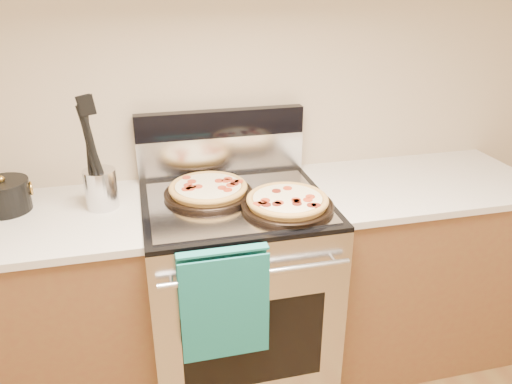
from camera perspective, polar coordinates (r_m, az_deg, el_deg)
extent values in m
plane|color=#C6B08F|center=(2.25, -4.41, 12.76)|extent=(4.00, 0.00, 4.00)
cube|color=#B7B7BC|center=(2.29, -2.19, -11.64)|extent=(0.76, 0.68, 0.90)
cube|color=black|center=(2.04, -0.19, -16.99)|extent=(0.56, 0.01, 0.40)
cube|color=black|center=(2.06, -2.39, -1.18)|extent=(0.76, 0.68, 0.02)
cube|color=silver|center=(2.31, -3.98, 4.25)|extent=(0.76, 0.06, 0.18)
cube|color=black|center=(2.26, -4.08, 7.84)|extent=(0.76, 0.06, 0.12)
cylinder|color=silver|center=(1.79, 0.09, -9.33)|extent=(0.70, 0.03, 0.03)
cube|color=gray|center=(2.03, -2.23, -1.20)|extent=(0.70, 0.55, 0.01)
cube|color=brown|center=(2.35, -24.44, -13.38)|extent=(1.00, 0.62, 0.88)
cube|color=beige|center=(2.13, -26.51, -3.48)|extent=(1.02, 0.64, 0.03)
cube|color=brown|center=(2.61, 17.16, -8.28)|extent=(1.00, 0.62, 0.88)
cube|color=beige|center=(2.41, 18.46, 0.96)|extent=(1.02, 0.64, 0.03)
cylinder|color=silver|center=(2.08, -17.28, 0.36)|extent=(0.14, 0.14, 0.16)
cylinder|color=black|center=(2.20, -26.78, -0.54)|extent=(0.22, 0.22, 0.12)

